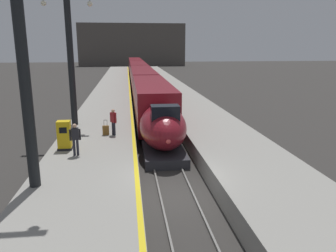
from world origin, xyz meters
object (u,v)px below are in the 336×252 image
at_px(passenger_near_edge, 113,120).
at_px(ticket_machine_yellow, 64,136).
at_px(passenger_mid_platform, 75,137).
at_px(highspeed_train_main, 140,76).
at_px(rolling_suitcase, 106,130).
at_px(station_column_mid, 70,46).
at_px(station_column_near, 20,31).

bearing_deg(passenger_near_edge, ticket_machine_yellow, -133.32).
bearing_deg(passenger_mid_platform, highspeed_train_main, 82.45).
xyz_separation_m(passenger_near_edge, passenger_mid_platform, (-1.79, -3.83, 0.00)).
distance_m(passenger_near_edge, rolling_suitcase, 0.86).
height_order(passenger_mid_platform, ticket_machine_yellow, passenger_mid_platform).
bearing_deg(ticket_machine_yellow, station_column_mid, 93.35).
relative_size(passenger_mid_platform, ticket_machine_yellow, 1.06).
distance_m(highspeed_train_main, ticket_machine_yellow, 35.53).
height_order(station_column_mid, rolling_suitcase, station_column_mid).
height_order(rolling_suitcase, ticket_machine_yellow, ticket_machine_yellow).
bearing_deg(passenger_mid_platform, station_column_near, -106.45).
bearing_deg(rolling_suitcase, station_column_mid, 127.13).
relative_size(station_column_near, rolling_suitcase, 10.36).
relative_size(highspeed_train_main, passenger_mid_platform, 44.00).
xyz_separation_m(station_column_near, station_column_mid, (0.00, 10.84, -0.50)).
bearing_deg(highspeed_train_main, station_column_mid, -101.46).
bearing_deg(station_column_mid, passenger_mid_platform, -81.19).
bearing_deg(highspeed_train_main, rolling_suitcase, -96.21).
height_order(station_column_mid, passenger_near_edge, station_column_mid).
xyz_separation_m(station_column_near, ticket_machine_yellow, (0.35, 4.86, -5.31)).
distance_m(passenger_mid_platform, ticket_machine_yellow, 1.38).
distance_m(station_column_near, station_column_mid, 10.85).
distance_m(station_column_mid, ticket_machine_yellow, 7.68).
distance_m(highspeed_train_main, station_column_near, 40.70).
bearing_deg(station_column_mid, ticket_machine_yellow, -86.65).
bearing_deg(station_column_mid, station_column_near, -90.00).
bearing_deg(rolling_suitcase, ticket_machine_yellow, -125.89).
distance_m(passenger_mid_platform, rolling_suitcase, 4.21).
bearing_deg(ticket_machine_yellow, passenger_mid_platform, -56.32).
relative_size(station_column_near, passenger_near_edge, 6.02).
bearing_deg(ticket_machine_yellow, rolling_suitcase, 54.11).
relative_size(rolling_suitcase, ticket_machine_yellow, 0.61).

